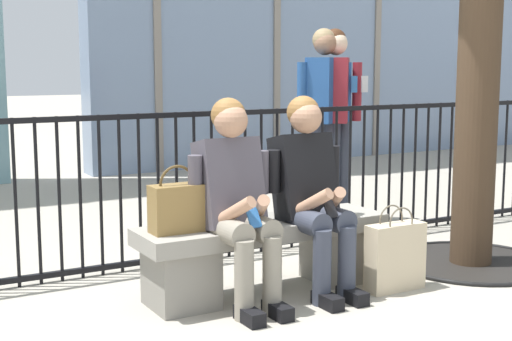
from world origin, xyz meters
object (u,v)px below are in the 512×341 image
at_px(seated_person_companion, 311,188).
at_px(handbag_on_bench, 177,207).
at_px(stone_bench, 264,249).
at_px(seated_person_with_phone, 237,196).
at_px(bystander_at_railing, 335,110).
at_px(shopping_bag, 395,256).
at_px(bystander_further_back, 324,111).

bearing_deg(seated_person_companion, handbag_on_bench, 171.96).
xyz_separation_m(stone_bench, seated_person_with_phone, (-0.26, -0.13, 0.38)).
xyz_separation_m(seated_person_with_phone, bystander_at_railing, (1.83, 1.57, 0.35)).
bearing_deg(stone_bench, seated_person_companion, -26.33).
bearing_deg(seated_person_with_phone, stone_bench, 26.33).
bearing_deg(bystander_at_railing, seated_person_companion, -129.86).
relative_size(seated_person_companion, handbag_on_bench, 3.12).
distance_m(seated_person_companion, bystander_at_railing, 2.07).
height_order(stone_bench, shopping_bag, shopping_bag).
height_order(seated_person_companion, handbag_on_bench, seated_person_companion).
height_order(shopping_bag, bystander_at_railing, bystander_at_railing).
bearing_deg(bystander_at_railing, handbag_on_bench, -146.01).
relative_size(stone_bench, handbag_on_bench, 4.12).
distance_m(stone_bench, seated_person_with_phone, 0.48).
relative_size(handbag_on_bench, shopping_bag, 0.72).
height_order(seated_person_with_phone, shopping_bag, seated_person_with_phone).
bearing_deg(handbag_on_bench, seated_person_with_phone, -20.35).
xyz_separation_m(seated_person_companion, bystander_further_back, (1.19, 1.57, 0.35)).
bearing_deg(bystander_further_back, seated_person_with_phone, -137.53).
bearing_deg(seated_person_companion, seated_person_with_phone, 180.00).
relative_size(bystander_at_railing, bystander_further_back, 1.00).
distance_m(seated_person_with_phone, handbag_on_bench, 0.35).
bearing_deg(stone_bench, bystander_further_back, 44.73).
relative_size(shopping_bag, bystander_at_railing, 0.31).
distance_m(bystander_at_railing, bystander_further_back, 0.12).
xyz_separation_m(shopping_bag, bystander_at_railing, (0.84, 1.81, 0.78)).
bearing_deg(bystander_further_back, handbag_on_bench, -144.53).
distance_m(stone_bench, seated_person_companion, 0.48).
relative_size(stone_bench, shopping_bag, 2.99).
relative_size(stone_bench, bystander_further_back, 0.94).
bearing_deg(shopping_bag, seated_person_companion, 152.52).
distance_m(seated_person_with_phone, shopping_bag, 1.11).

